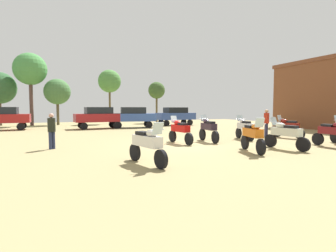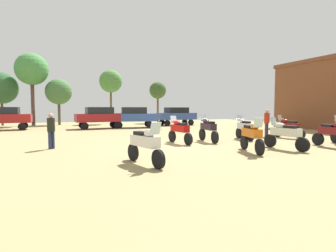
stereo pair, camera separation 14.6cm
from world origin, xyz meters
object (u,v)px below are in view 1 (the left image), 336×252
object	(u,v)px
motorcycle_8	(180,130)
tree_4	(30,70)
tree_7	(109,82)
car_2	(99,116)
motorcycle_3	(253,135)
motorcycle_7	(288,127)
motorcycle_1	(244,128)
tree_6	(157,91)
tree_3	(57,92)
person_1	(266,121)
motorcycle_5	(147,143)
motorcycle_9	(332,132)
motorcycle_10	(208,129)
motorcycle_4	(286,134)
car_3	(2,117)
car_1	(133,116)
person_2	(52,128)
car_4	(175,115)

from	to	relation	value
motorcycle_8	tree_4	xyz separation A→B (m)	(-8.36, 19.80, 5.38)
motorcycle_8	tree_7	bearing A→B (deg)	82.18
car_2	tree_4	size ratio (longest dim) A/B	0.56
motorcycle_8	car_2	distance (m)	12.56
motorcycle_3	motorcycle_7	distance (m)	6.72
motorcycle_1	motorcycle_7	distance (m)	3.16
motorcycle_8	tree_6	size ratio (longest dim) A/B	0.41
motorcycle_8	tree_3	world-z (taller)	tree_3
person_1	tree_3	bearing A→B (deg)	107.68
motorcycle_5	person_1	distance (m)	11.36
motorcycle_7	motorcycle_9	size ratio (longest dim) A/B	1.00
motorcycle_1	motorcycle_10	world-z (taller)	motorcycle_10
car_2	person_1	size ratio (longest dim) A/B	2.43
motorcycle_1	motorcycle_5	distance (m)	8.77
tree_4	motorcycle_1	bearing A→B (deg)	-57.30
motorcycle_4	car_3	distance (m)	22.30
motorcycle_7	motorcycle_9	world-z (taller)	motorcycle_9
motorcycle_5	tree_7	bearing A→B (deg)	-111.27
motorcycle_8	person_1	distance (m)	6.90
motorcycle_5	motorcycle_10	world-z (taller)	motorcycle_10
motorcycle_4	motorcycle_5	bearing A→B (deg)	177.97
motorcycle_8	car_1	bearing A→B (deg)	78.50
motorcycle_5	car_2	distance (m)	16.62
motorcycle_5	motorcycle_7	world-z (taller)	motorcycle_7
motorcycle_5	car_2	world-z (taller)	car_2
motorcycle_5	tree_4	size ratio (longest dim) A/B	0.28
motorcycle_5	car_3	xyz separation A→B (m)	(-6.88, 18.09, 0.46)
motorcycle_1	motorcycle_8	distance (m)	4.33
motorcycle_5	motorcycle_9	distance (m)	9.49
motorcycle_1	motorcycle_8	bearing A→B (deg)	-166.40
person_2	tree_4	distance (m)	19.94
motorcycle_10	tree_3	world-z (taller)	tree_3
motorcycle_4	motorcycle_10	bearing A→B (deg)	108.68
tree_6	tree_7	bearing A→B (deg)	174.41
motorcycle_10	car_1	distance (m)	12.24
motorcycle_7	car_2	bearing A→B (deg)	115.34
car_3	person_2	xyz separation A→B (m)	(3.97, -13.19, -0.21)
motorcycle_4	motorcycle_3	bearing A→B (deg)	173.41
motorcycle_4	car_3	size ratio (longest dim) A/B	0.53
motorcycle_4	tree_6	world-z (taller)	tree_6
car_3	tree_7	size ratio (longest dim) A/B	0.65
motorcycle_3	motorcycle_10	bearing A→B (deg)	-75.27
motorcycle_4	motorcycle_5	size ratio (longest dim) A/B	1.04
motorcycle_1	tree_3	distance (m)	22.38
car_3	tree_4	xyz separation A→B (m)	(1.86, 5.95, 4.94)
tree_3	tree_6	bearing A→B (deg)	-0.85
car_4	car_2	bearing A→B (deg)	98.26
motorcycle_4	car_3	xyz separation A→B (m)	(-13.73, 17.57, 0.45)
motorcycle_7	car_1	bearing A→B (deg)	105.10
motorcycle_5	person_2	xyz separation A→B (m)	(-2.91, 4.90, 0.25)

